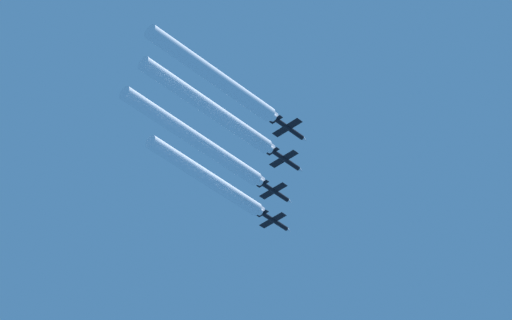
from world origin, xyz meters
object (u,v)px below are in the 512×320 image
(jet_fourth_echelon, at_px, (290,129))
(jet_second_echelon, at_px, (275,192))
(jet_lead, at_px, (275,221))
(jet_third_echelon, at_px, (286,160))

(jet_fourth_echelon, bearing_deg, jet_second_echelon, 139.87)
(jet_lead, relative_size, jet_third_echelon, 1.00)
(jet_lead, height_order, jet_second_echelon, jet_lead)
(jet_second_echelon, xyz_separation_m, jet_fourth_echelon, (21.93, -18.48, -2.96))
(jet_lead, xyz_separation_m, jet_second_echelon, (9.61, -10.09, -1.01))
(jet_lead, xyz_separation_m, jet_third_echelon, (21.38, -18.82, -2.19))
(jet_lead, bearing_deg, jet_third_echelon, -41.37)
(jet_lead, height_order, jet_fourth_echelon, jet_lead)
(jet_second_echelon, bearing_deg, jet_third_echelon, -36.58)
(jet_lead, height_order, jet_third_echelon, jet_lead)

